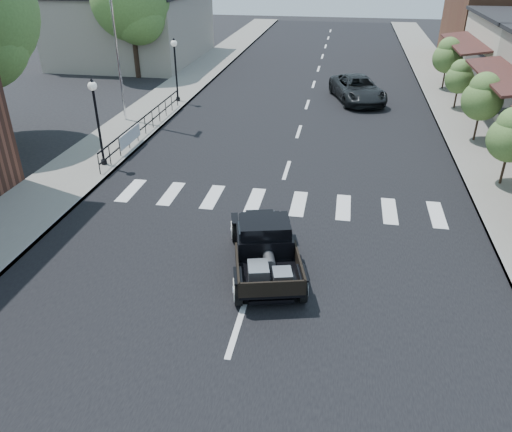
# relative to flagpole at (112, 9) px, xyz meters

# --- Properties ---
(ground) EXTENTS (120.00, 120.00, 0.00)m
(ground) POSITION_rel_flagpole_xyz_m (9.20, -12.00, -5.61)
(ground) COLOR black
(ground) RESTS_ON ground
(road) EXTENTS (14.00, 80.00, 0.02)m
(road) POSITION_rel_flagpole_xyz_m (9.20, 3.00, -5.60)
(road) COLOR black
(road) RESTS_ON ground
(road_markings) EXTENTS (12.00, 60.00, 0.06)m
(road_markings) POSITION_rel_flagpole_xyz_m (9.20, -2.00, -5.61)
(road_markings) COLOR silver
(road_markings) RESTS_ON ground
(sidewalk_left) EXTENTS (3.00, 80.00, 0.15)m
(sidewalk_left) POSITION_rel_flagpole_xyz_m (0.70, 3.00, -5.53)
(sidewalk_left) COLOR gray
(sidewalk_left) RESTS_ON ground
(sidewalk_right) EXTENTS (3.00, 80.00, 0.15)m
(sidewalk_right) POSITION_rel_flagpole_xyz_m (17.70, 3.00, -5.53)
(sidewalk_right) COLOR gray
(sidewalk_right) RESTS_ON ground
(low_building_left) EXTENTS (10.00, 12.00, 5.00)m
(low_building_left) POSITION_rel_flagpole_xyz_m (-5.80, 16.00, -3.11)
(low_building_left) COLOR gray
(low_building_left) RESTS_ON ground
(railing) EXTENTS (0.08, 10.00, 1.00)m
(railing) POSITION_rel_flagpole_xyz_m (1.90, -2.00, -4.96)
(railing) COLOR black
(railing) RESTS_ON sidewalk_left
(banner) EXTENTS (0.04, 2.20, 0.60)m
(banner) POSITION_rel_flagpole_xyz_m (1.98, -4.00, -5.16)
(banner) COLOR silver
(banner) RESTS_ON sidewalk_left
(lamp_post_b) EXTENTS (0.36, 0.36, 3.58)m
(lamp_post_b) POSITION_rel_flagpole_xyz_m (1.60, -6.00, -3.67)
(lamp_post_b) COLOR black
(lamp_post_b) RESTS_ON sidewalk_left
(lamp_post_c) EXTENTS (0.36, 0.36, 3.58)m
(lamp_post_c) POSITION_rel_flagpole_xyz_m (1.60, 4.00, -3.67)
(lamp_post_c) COLOR black
(lamp_post_c) RESTS_ON sidewalk_left
(flagpole) EXTENTS (0.12, 0.12, 10.91)m
(flagpole) POSITION_rel_flagpole_xyz_m (0.00, 0.00, 0.00)
(flagpole) COLOR silver
(flagpole) RESTS_ON sidewalk_left
(big_tree_far) EXTENTS (5.23, 5.23, 7.68)m
(big_tree_far) POSITION_rel_flagpole_xyz_m (-3.30, 10.00, -1.76)
(big_tree_far) COLOR #4B7432
(big_tree_far) RESTS_ON ground
(small_tree_b) EXTENTS (1.72, 1.72, 2.87)m
(small_tree_b) POSITION_rel_flagpole_xyz_m (17.50, -5.13, -4.02)
(small_tree_b) COLOR #4A6C31
(small_tree_b) RESTS_ON sidewalk_right
(small_tree_c) EXTENTS (1.83, 1.83, 3.04)m
(small_tree_c) POSITION_rel_flagpole_xyz_m (17.50, -0.13, -3.93)
(small_tree_c) COLOR #4A6C31
(small_tree_c) RESTS_ON sidewalk_right
(small_tree_d) EXTENTS (1.55, 1.55, 2.58)m
(small_tree_d) POSITION_rel_flagpole_xyz_m (17.50, 5.33, -4.17)
(small_tree_d) COLOR #4A6C31
(small_tree_d) RESTS_ON sidewalk_right
(small_tree_e) EXTENTS (1.83, 1.83, 3.05)m
(small_tree_e) POSITION_rel_flagpole_xyz_m (17.50, 9.86, -3.93)
(small_tree_e) COLOR #4A6C31
(small_tree_e) RESTS_ON sidewalk_right
(hotrod_pickup) EXTENTS (3.03, 4.70, 1.50)m
(hotrod_pickup) POSITION_rel_flagpole_xyz_m (9.45, -12.27, -4.86)
(hotrod_pickup) COLOR black
(hotrod_pickup) RESTS_ON ground
(second_car) EXTENTS (3.79, 5.71, 1.46)m
(second_car) POSITION_rel_flagpole_xyz_m (12.05, 6.30, -4.88)
(second_car) COLOR black
(second_car) RESTS_ON ground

